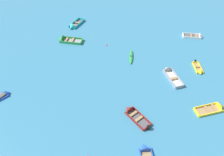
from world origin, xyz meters
TOP-DOWN VIEW (x-y plane):
  - kayak_green_back_row_center at (3.34, 26.43)m, footprint 1.16×3.45m
  - rowboat_blue_far_back at (-14.14, 19.86)m, footprint 2.71×2.36m
  - rowboat_yellow_center at (12.01, 15.77)m, footprint 3.89×1.85m
  - rowboat_maroon_far_left at (1.88, 15.85)m, footprint 2.99×3.64m
  - rowboat_grey_outer_right at (8.15, 22.19)m, footprint 2.04×4.31m
  - rowboat_white_far_right at (15.75, 31.07)m, footprint 3.70×1.95m
  - rowboat_green_midfield_right at (-7.22, 31.90)m, footprint 4.44×2.51m
  - rowboat_blue_near_right at (2.44, 10.80)m, footprint 1.42×3.93m
  - rowboat_yellow_cluster_inner at (12.57, 22.48)m, footprint 1.06×2.92m
  - rowboat_turquoise_back_row_left at (-5.93, 36.45)m, footprint 3.20×4.19m
  - mooring_buoy_between_boats_right at (-0.22, 30.03)m, footprint 0.30×0.30m

SIDE VIEW (x-z plane):
  - mooring_buoy_between_boats_right at x=-0.22m, z-range -0.15..0.15m
  - rowboat_yellow_cluster_inner at x=12.57m, z-range -0.26..0.56m
  - kayak_green_back_row_center at x=3.34m, z-range -0.01..0.32m
  - rowboat_yellow_center at x=12.01m, z-range -0.43..0.75m
  - rowboat_blue_near_right at x=2.44m, z-range -0.38..0.71m
  - rowboat_white_far_right at x=15.75m, z-range -0.43..0.76m
  - rowboat_maroon_far_left at x=1.88m, z-range -0.42..0.77m
  - rowboat_turquoise_back_row_left at x=-5.93m, z-range -0.42..0.82m
  - rowboat_green_midfield_right at x=-7.22m, z-range -0.51..0.92m
  - rowboat_blue_far_back at x=-14.14m, z-range -0.21..0.63m
  - rowboat_grey_outer_right at x=8.15m, z-range -0.37..0.80m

